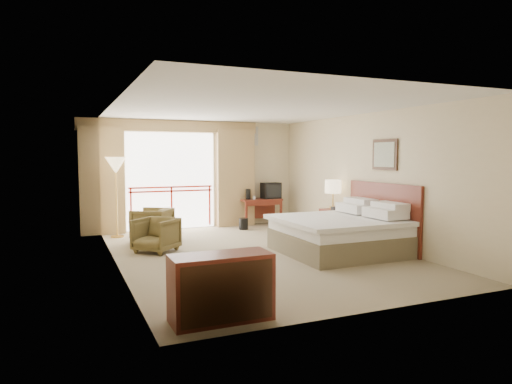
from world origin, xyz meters
name	(u,v)px	position (x,y,z in m)	size (l,w,h in m)	color
floor	(256,253)	(0.00, 0.00, 0.00)	(7.00, 7.00, 0.00)	gray
ceiling	(256,108)	(0.00, 0.00, 2.70)	(7.00, 7.00, 0.00)	white
wall_back	(202,174)	(0.00, 3.50, 1.35)	(5.00, 5.00, 0.00)	beige
wall_front	(375,197)	(0.00, -3.50, 1.35)	(5.00, 5.00, 0.00)	beige
wall_left	(116,185)	(-2.50, 0.00, 1.35)	(7.00, 7.00, 0.00)	beige
wall_right	(366,179)	(2.50, 0.00, 1.35)	(7.00, 7.00, 0.00)	beige
balcony_door	(171,181)	(-0.80, 3.48, 1.20)	(2.40, 2.40, 0.00)	white
balcony_railing	(172,197)	(-0.80, 3.46, 0.81)	(2.09, 0.03, 1.02)	#B6210F
curtain_left	(102,181)	(-2.45, 3.35, 1.25)	(1.00, 0.26, 2.50)	#9A7B51
curtain_right	(235,178)	(0.85, 3.35, 1.25)	(1.00, 0.26, 2.50)	#9A7B51
valance	(171,126)	(-0.80, 3.38, 2.55)	(4.40, 0.22, 0.28)	#9A7B51
hvac_vent	(249,136)	(1.30, 3.47, 2.35)	(0.50, 0.04, 0.50)	silver
bed	(341,233)	(1.50, -0.60, 0.38)	(2.13, 2.06, 0.97)	brown
headboard	(383,216)	(2.46, -0.60, 0.65)	(0.06, 2.10, 1.30)	#581B12
framed_art	(385,155)	(2.47, -0.60, 1.85)	(0.04, 0.72, 0.60)	black
nightstand	(334,224)	(2.24, 0.81, 0.32)	(0.45, 0.53, 0.64)	#581B12
table_lamp	(333,187)	(2.24, 0.86, 1.13)	(0.36, 0.36, 0.63)	tan
phone	(336,208)	(2.19, 0.66, 0.68)	(0.17, 0.13, 0.07)	black
desk	(260,205)	(1.48, 3.17, 0.54)	(1.07, 0.52, 0.70)	#581B12
tv	(271,191)	(1.78, 3.11, 0.91)	(0.47, 0.37, 0.42)	black
coffee_maker	(248,194)	(1.13, 3.12, 0.83)	(0.13, 0.13, 0.27)	black
cup	(254,198)	(1.28, 3.07, 0.74)	(0.07, 0.07, 0.09)	white
wastebasket	(244,224)	(0.81, 2.66, 0.14)	(0.23, 0.23, 0.28)	black
armchair_far	(152,240)	(-1.53, 2.16, 0.00)	(0.74, 0.76, 0.69)	#4D4120
armchair_near	(156,252)	(-1.69, 0.85, 0.00)	(0.70, 0.72, 0.65)	#4D4120
side_table	(140,228)	(-1.86, 1.67, 0.34)	(0.46, 0.46, 0.50)	black
book	(140,221)	(-1.86, 1.67, 0.50)	(0.17, 0.22, 0.02)	white
floor_lamp	(116,168)	(-2.19, 2.79, 1.55)	(0.46, 0.46, 1.80)	tan
dresser	(221,288)	(-1.73, -3.07, 0.37)	(1.12, 0.48, 0.75)	#581B12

